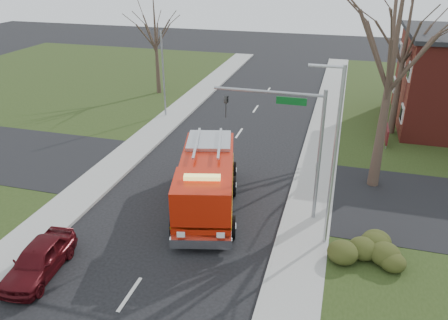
# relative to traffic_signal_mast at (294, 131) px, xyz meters

# --- Properties ---
(ground) EXTENTS (120.00, 120.00, 0.00)m
(ground) POSITION_rel_traffic_signal_mast_xyz_m (-5.21, -1.50, -4.71)
(ground) COLOR black
(ground) RESTS_ON ground
(sidewalk_right) EXTENTS (2.40, 80.00, 0.15)m
(sidewalk_right) POSITION_rel_traffic_signal_mast_xyz_m (0.99, -1.50, -4.63)
(sidewalk_right) COLOR gray
(sidewalk_right) RESTS_ON ground
(sidewalk_left) EXTENTS (2.40, 80.00, 0.15)m
(sidewalk_left) POSITION_rel_traffic_signal_mast_xyz_m (-11.41, -1.50, -4.63)
(sidewalk_left) COLOR gray
(sidewalk_left) RESTS_ON ground
(health_center_sign) EXTENTS (0.12, 2.00, 1.40)m
(health_center_sign) POSITION_rel_traffic_signal_mast_xyz_m (5.29, 11.00, -3.83)
(health_center_sign) COLOR #4F1215
(health_center_sign) RESTS_ON ground
(hedge_corner) EXTENTS (2.80, 2.00, 0.90)m
(hedge_corner) POSITION_rel_traffic_signal_mast_xyz_m (3.79, -2.50, -4.13)
(hedge_corner) COLOR #313714
(hedge_corner) RESTS_ON lawn_right
(bare_tree_near) EXTENTS (6.00, 6.00, 12.00)m
(bare_tree_near) POSITION_rel_traffic_signal_mast_xyz_m (4.29, 4.50, 2.71)
(bare_tree_near) COLOR #3B2C23
(bare_tree_near) RESTS_ON ground
(bare_tree_far) EXTENTS (5.25, 5.25, 10.50)m
(bare_tree_far) POSITION_rel_traffic_signal_mast_xyz_m (5.79, 13.50, 1.78)
(bare_tree_far) COLOR #3B2C23
(bare_tree_far) RESTS_ON ground
(bare_tree_left) EXTENTS (4.50, 4.50, 9.00)m
(bare_tree_left) POSITION_rel_traffic_signal_mast_xyz_m (-15.21, 18.50, 0.86)
(bare_tree_left) COLOR #3B2C23
(bare_tree_left) RESTS_ON ground
(traffic_signal_mast) EXTENTS (5.29, 0.18, 6.80)m
(traffic_signal_mast) POSITION_rel_traffic_signal_mast_xyz_m (0.00, 0.00, 0.00)
(traffic_signal_mast) COLOR gray
(traffic_signal_mast) RESTS_ON ground
(streetlight_pole) EXTENTS (1.48, 0.16, 8.40)m
(streetlight_pole) POSITION_rel_traffic_signal_mast_xyz_m (1.93, -2.00, -0.16)
(streetlight_pole) COLOR #B7BABF
(streetlight_pole) RESTS_ON ground
(utility_pole_far) EXTENTS (0.14, 0.14, 7.00)m
(utility_pole_far) POSITION_rel_traffic_signal_mast_xyz_m (-12.01, 12.50, -1.21)
(utility_pole_far) COLOR gray
(utility_pole_far) RESTS_ON ground
(fire_engine) EXTENTS (4.68, 8.50, 3.25)m
(fire_engine) POSITION_rel_traffic_signal_mast_xyz_m (-4.26, -0.42, -3.23)
(fire_engine) COLOR #B61B08
(fire_engine) RESTS_ON ground
(parked_car_maroon) EXTENTS (2.05, 4.25, 1.40)m
(parked_car_maroon) POSITION_rel_traffic_signal_mast_xyz_m (-9.41, -7.34, -4.01)
(parked_car_maroon) COLOR #460B10
(parked_car_maroon) RESTS_ON ground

